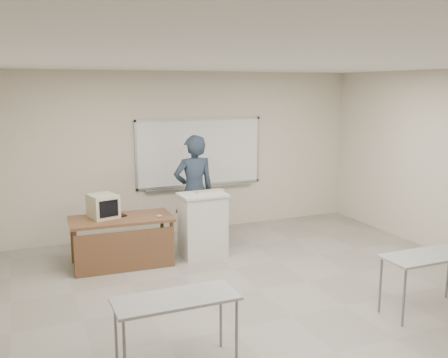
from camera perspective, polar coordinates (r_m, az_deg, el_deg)
name	(u,v)px	position (r m, az deg, el deg)	size (l,w,h in m)	color
floor	(292,317)	(6.26, 7.77, -15.39)	(7.00, 8.00, 0.01)	gray
whiteboard	(200,153)	(9.44, -2.78, 2.95)	(2.48, 0.10, 1.31)	white
student_desks	(368,311)	(4.98, 16.16, -14.24)	(4.40, 2.20, 0.73)	gray
instructor_desk	(123,231)	(7.75, -11.48, -5.89)	(1.54, 0.77, 0.75)	brown
podium	(203,225)	(8.11, -2.44, -5.23)	(0.74, 0.54, 1.03)	beige
crt_monitor	(103,206)	(7.84, -13.72, -3.02)	(0.39, 0.44, 0.37)	#B7B494
laptop	(112,212)	(7.92, -12.65, -3.71)	(0.35, 0.32, 0.26)	black
mouse	(159,216)	(7.73, -7.40, -4.21)	(0.09, 0.06, 0.03)	#999AA0
keyboard	(209,191)	(8.11, -1.68, -1.39)	(0.48, 0.16, 0.03)	#B7B494
presenter	(194,191)	(8.51, -3.45, -1.42)	(0.70, 0.46, 1.93)	black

